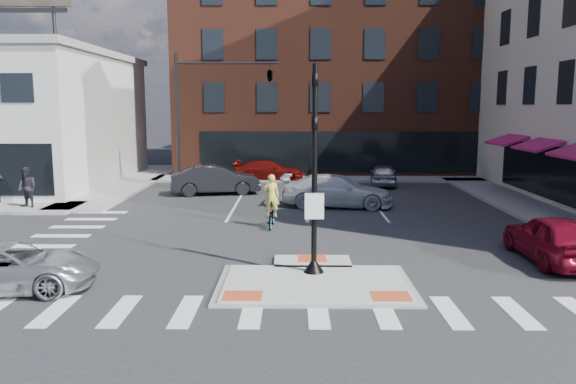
{
  "coord_description": "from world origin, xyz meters",
  "views": [
    {
      "loc": [
        -0.6,
        -15.49,
        4.94
      ],
      "look_at": [
        -0.79,
        3.58,
        2.0
      ],
      "focal_mm": 35.0,
      "sensor_mm": 36.0,
      "label": 1
    }
  ],
  "objects_px": {
    "bg_car_silver": "(383,175)",
    "pedestrian_a": "(27,187)",
    "red_sedan": "(554,238)",
    "cyclist": "(271,210)",
    "bg_car_dark": "(216,180)",
    "bg_car_red": "(269,171)",
    "silver_suv": "(8,267)",
    "white_pickup": "(337,191)"
  },
  "relations": [
    {
      "from": "white_pickup",
      "to": "cyclist",
      "type": "relative_size",
      "value": 2.47
    },
    {
      "from": "pedestrian_a",
      "to": "bg_car_red",
      "type": "bearing_deg",
      "value": 67.34
    },
    {
      "from": "silver_suv",
      "to": "red_sedan",
      "type": "height_order",
      "value": "red_sedan"
    },
    {
      "from": "bg_car_dark",
      "to": "bg_car_red",
      "type": "height_order",
      "value": "bg_car_dark"
    },
    {
      "from": "red_sedan",
      "to": "bg_car_dark",
      "type": "height_order",
      "value": "bg_car_dark"
    },
    {
      "from": "bg_car_silver",
      "to": "cyclist",
      "type": "bearing_deg",
      "value": 69.53
    },
    {
      "from": "bg_car_dark",
      "to": "bg_car_red",
      "type": "distance_m",
      "value": 6.37
    },
    {
      "from": "white_pickup",
      "to": "bg_car_red",
      "type": "bearing_deg",
      "value": 28.36
    },
    {
      "from": "red_sedan",
      "to": "cyclist",
      "type": "distance_m",
      "value": 10.46
    },
    {
      "from": "silver_suv",
      "to": "bg_car_dark",
      "type": "bearing_deg",
      "value": -18.05
    },
    {
      "from": "cyclist",
      "to": "white_pickup",
      "type": "bearing_deg",
      "value": -119.2
    },
    {
      "from": "bg_car_red",
      "to": "cyclist",
      "type": "height_order",
      "value": "cyclist"
    },
    {
      "from": "white_pickup",
      "to": "bg_car_red",
      "type": "height_order",
      "value": "white_pickup"
    },
    {
      "from": "bg_car_dark",
      "to": "pedestrian_a",
      "type": "height_order",
      "value": "pedestrian_a"
    },
    {
      "from": "silver_suv",
      "to": "pedestrian_a",
      "type": "height_order",
      "value": "pedestrian_a"
    },
    {
      "from": "bg_car_dark",
      "to": "pedestrian_a",
      "type": "xyz_separation_m",
      "value": [
        -8.23,
        -5.12,
        0.3
      ]
    },
    {
      "from": "white_pickup",
      "to": "bg_car_red",
      "type": "xyz_separation_m",
      "value": [
        -3.79,
        9.67,
        -0.12
      ]
    },
    {
      "from": "bg_car_dark",
      "to": "pedestrian_a",
      "type": "bearing_deg",
      "value": 109.96
    },
    {
      "from": "bg_car_silver",
      "to": "bg_car_dark",
      "type": "bearing_deg",
      "value": 26.82
    },
    {
      "from": "bg_car_red",
      "to": "cyclist",
      "type": "relative_size",
      "value": 2.1
    },
    {
      "from": "red_sedan",
      "to": "bg_car_red",
      "type": "height_order",
      "value": "red_sedan"
    },
    {
      "from": "bg_car_dark",
      "to": "cyclist",
      "type": "height_order",
      "value": "cyclist"
    },
    {
      "from": "bg_car_dark",
      "to": "bg_car_silver",
      "type": "relative_size",
      "value": 1.26
    },
    {
      "from": "bg_car_silver",
      "to": "bg_car_red",
      "type": "relative_size",
      "value": 0.85
    },
    {
      "from": "silver_suv",
      "to": "red_sedan",
      "type": "relative_size",
      "value": 1.04
    },
    {
      "from": "red_sedan",
      "to": "bg_car_silver",
      "type": "bearing_deg",
      "value": -81.64
    },
    {
      "from": "silver_suv",
      "to": "cyclist",
      "type": "height_order",
      "value": "cyclist"
    },
    {
      "from": "bg_car_red",
      "to": "pedestrian_a",
      "type": "bearing_deg",
      "value": 138.88
    },
    {
      "from": "bg_car_silver",
      "to": "pedestrian_a",
      "type": "bearing_deg",
      "value": 32.8
    },
    {
      "from": "silver_suv",
      "to": "bg_car_silver",
      "type": "height_order",
      "value": "bg_car_silver"
    },
    {
      "from": "silver_suv",
      "to": "white_pickup",
      "type": "distance_m",
      "value": 16.16
    },
    {
      "from": "bg_car_red",
      "to": "bg_car_dark",
      "type": "bearing_deg",
      "value": 158.63
    },
    {
      "from": "bg_car_silver",
      "to": "pedestrian_a",
      "type": "xyz_separation_m",
      "value": [
        -18.22,
        -8.63,
        0.44
      ]
    },
    {
      "from": "bg_car_dark",
      "to": "pedestrian_a",
      "type": "distance_m",
      "value": 9.7
    },
    {
      "from": "bg_car_silver",
      "to": "pedestrian_a",
      "type": "height_order",
      "value": "pedestrian_a"
    },
    {
      "from": "bg_car_dark",
      "to": "bg_car_silver",
      "type": "height_order",
      "value": "bg_car_dark"
    },
    {
      "from": "silver_suv",
      "to": "bg_car_silver",
      "type": "xyz_separation_m",
      "value": [
        13.28,
        20.27,
        0.02
      ]
    },
    {
      "from": "cyclist",
      "to": "bg_car_dark",
      "type": "bearing_deg",
      "value": -65.24
    },
    {
      "from": "red_sedan",
      "to": "pedestrian_a",
      "type": "distance_m",
      "value": 22.63
    },
    {
      "from": "white_pickup",
      "to": "bg_car_silver",
      "type": "bearing_deg",
      "value": -17.95
    },
    {
      "from": "silver_suv",
      "to": "cyclist",
      "type": "bearing_deg",
      "value": -47.22
    },
    {
      "from": "red_sedan",
      "to": "pedestrian_a",
      "type": "xyz_separation_m",
      "value": [
        -20.9,
        8.66,
        0.34
      ]
    }
  ]
}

